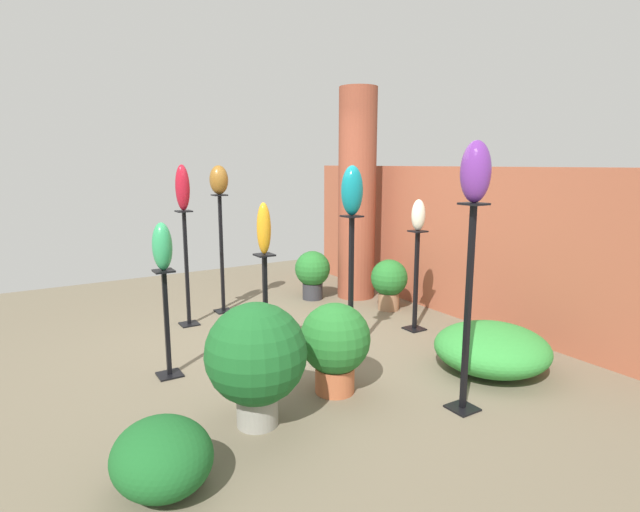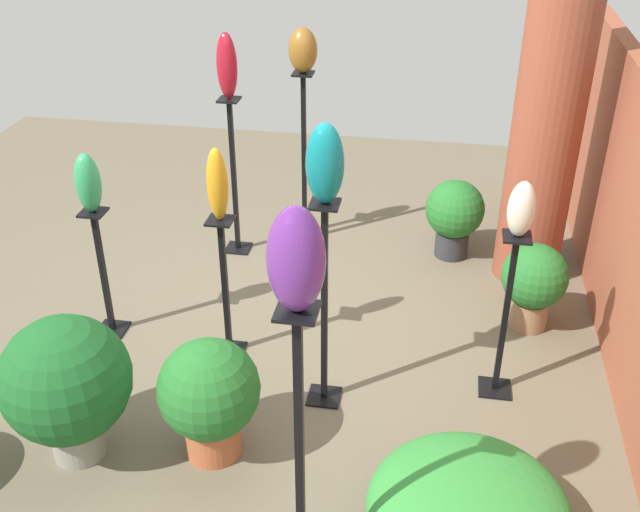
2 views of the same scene
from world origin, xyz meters
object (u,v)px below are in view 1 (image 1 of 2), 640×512
(pedestal_ivory, at_px, (416,285))
(art_vase_violet, at_px, (476,172))
(pedestal_bronze, at_px, (222,259))
(pedestal_jade, at_px, (167,329))
(potted_plant_front_left, at_px, (335,343))
(potted_plant_front_right, at_px, (256,356))
(art_vase_ivory, at_px, (418,215))
(pedestal_ruby, at_px, (187,273))
(potted_plant_mid_right, at_px, (313,272))
(art_vase_ruby, at_px, (183,188))
(art_vase_amber, at_px, (264,228))
(art_vase_jade, at_px, (162,246))
(pedestal_teal, at_px, (351,293))
(art_vase_teal, at_px, (352,190))
(potted_plant_walkway_edge, at_px, (389,281))
(art_vase_bronze, at_px, (219,180))
(pedestal_violet, at_px, (467,317))
(brick_pillar, at_px, (357,195))
(pedestal_amber, at_px, (266,312))

(pedestal_ivory, height_order, art_vase_violet, art_vase_violet)
(pedestal_bronze, bearing_deg, pedestal_jade, -34.98)
(potted_plant_front_left, bearing_deg, potted_plant_front_right, -79.12)
(art_vase_ivory, relative_size, potted_plant_front_right, 0.38)
(pedestal_ruby, relative_size, potted_plant_front_left, 1.78)
(potted_plant_front_right, distance_m, potted_plant_mid_right, 3.31)
(pedestal_jade, distance_m, potted_plant_mid_right, 2.75)
(pedestal_bronze, relative_size, art_vase_ruby, 2.91)
(art_vase_amber, xyz_separation_m, art_vase_jade, (-0.09, -0.88, -0.10))
(pedestal_teal, relative_size, art_vase_teal, 3.00)
(pedestal_teal, height_order, pedestal_jade, pedestal_teal)
(art_vase_jade, bearing_deg, potted_plant_walkway_edge, 100.80)
(pedestal_teal, bearing_deg, art_vase_amber, -117.06)
(pedestal_jade, bearing_deg, art_vase_jade, 180.00)
(pedestal_ivory, bearing_deg, pedestal_teal, -76.18)
(pedestal_bronze, bearing_deg, art_vase_bronze, -176.42)
(pedestal_violet, xyz_separation_m, potted_plant_front_right, (-0.60, -1.39, -0.21))
(potted_plant_front_left, bearing_deg, pedestal_bronze, 179.10)
(pedestal_ivory, distance_m, art_vase_ivory, 0.76)
(pedestal_jade, bearing_deg, art_vase_ivory, 85.69)
(art_vase_ruby, xyz_separation_m, art_vase_bronze, (-0.28, 0.52, 0.07))
(art_vase_teal, relative_size, art_vase_bronze, 1.31)
(pedestal_teal, relative_size, art_vase_ivory, 4.06)
(art_vase_violet, distance_m, potted_plant_walkway_edge, 2.93)
(potted_plant_mid_right, bearing_deg, pedestal_jade, -57.54)
(pedestal_ivory, relative_size, art_vase_violet, 2.60)
(art_vase_amber, bearing_deg, art_vase_bronze, 172.84)
(pedestal_teal, height_order, pedestal_bronze, pedestal_bronze)
(potted_plant_front_right, bearing_deg, brick_pillar, 133.12)
(pedestal_ivory, distance_m, art_vase_jade, 2.71)
(pedestal_violet, bearing_deg, art_vase_bronze, -169.53)
(potted_plant_front_right, bearing_deg, pedestal_teal, 118.42)
(art_vase_violet, bearing_deg, art_vase_jade, -135.95)
(art_vase_amber, distance_m, potted_plant_front_left, 1.24)
(pedestal_ivory, distance_m, art_vase_amber, 1.90)
(potted_plant_mid_right, bearing_deg, pedestal_teal, -20.93)
(potted_plant_front_right, height_order, potted_plant_mid_right, potted_plant_front_right)
(art_vase_teal, bearing_deg, brick_pillar, 142.87)
(art_vase_ruby, distance_m, potted_plant_front_left, 2.59)
(potted_plant_front_right, distance_m, potted_plant_front_left, 0.76)
(pedestal_jade, bearing_deg, potted_plant_front_left, 46.07)
(pedestal_bronze, xyz_separation_m, art_vase_violet, (3.30, 0.61, 1.08))
(pedestal_amber, relative_size, pedestal_jade, 1.07)
(pedestal_bronze, bearing_deg, pedestal_ruby, -61.84)
(art_vase_bronze, bearing_deg, pedestal_bronze, 3.58)
(pedestal_ivory, xyz_separation_m, art_vase_ruby, (-1.47, -2.06, 1.04))
(pedestal_ruby, bearing_deg, potted_plant_front_right, -6.24)
(pedestal_ivory, relative_size, art_vase_teal, 2.46)
(pedestal_ivory, bearing_deg, potted_plant_front_right, -67.78)
(art_vase_teal, bearing_deg, art_vase_jade, -106.03)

